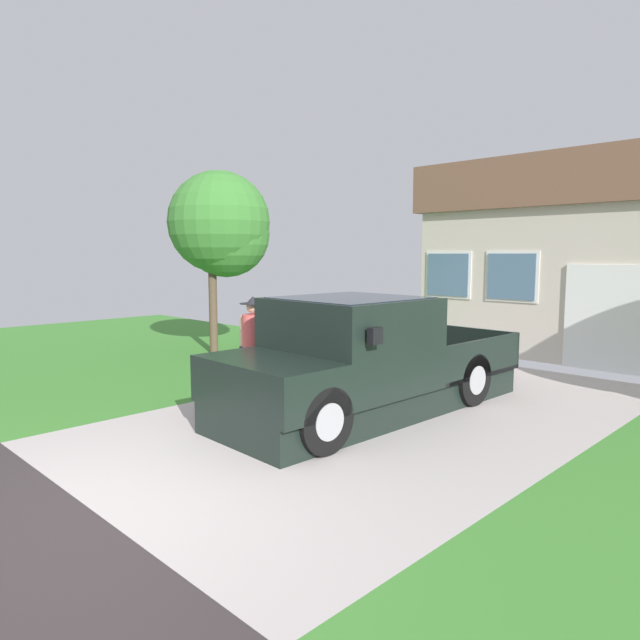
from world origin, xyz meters
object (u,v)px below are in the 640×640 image
(handbag, at_px, (235,397))
(neighbor_tree, at_px, (222,227))
(pickup_truck, at_px, (356,363))
(person_with_hat, at_px, (253,339))

(handbag, height_order, neighbor_tree, neighbor_tree)
(pickup_truck, distance_m, neighbor_tree, 6.38)
(handbag, bearing_deg, pickup_truck, 26.56)
(person_with_hat, distance_m, handbag, 0.93)
(pickup_truck, height_order, neighbor_tree, neighbor_tree)
(person_with_hat, distance_m, neighbor_tree, 5.09)
(pickup_truck, xyz_separation_m, person_with_hat, (-1.64, -0.54, 0.23))
(pickup_truck, height_order, handbag, pickup_truck)
(person_with_hat, height_order, handbag, person_with_hat)
(pickup_truck, bearing_deg, handbag, 28.44)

